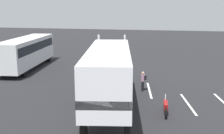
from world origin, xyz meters
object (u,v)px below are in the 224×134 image
Objects in this scene: semi_truck at (109,70)px; motorcycle at (166,107)px; person_bystander at (143,80)px; parked_bus at (27,50)px.

motorcycle is at bearing -100.74° from semi_truck.
semi_truck is 8.82× the size of person_bystander.
parked_bus reaches higher than motorcycle.
person_bystander reaches higher than motorcycle.
person_bystander is at bearing -26.18° from semi_truck.
person_bystander is (3.91, -1.92, -1.63)m from semi_truck.
semi_truck reaches higher than parked_bus.
semi_truck is 4.65m from person_bystander.
semi_truck is 1.28× the size of parked_bus.
parked_bus is at bearing 67.19° from person_bystander.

